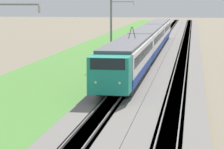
{
  "coord_description": "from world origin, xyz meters",
  "views": [
    {
      "loc": [
        -13.28,
        -5.61,
        7.47
      ],
      "look_at": [
        23.4,
        0.0,
        2.15
      ],
      "focal_mm": 85.0,
      "sensor_mm": 36.0,
      "label": 1
    }
  ],
  "objects": [
    {
      "name": "track_adjacent",
      "position": [
        50.0,
        -4.43,
        0.16
      ],
      "size": [
        240.0,
        1.57,
        0.45
      ],
      "color": "#4C4238",
      "rests_on": "ground"
    },
    {
      "name": "grass_verge",
      "position": [
        50.0,
        6.86,
        0.06
      ],
      "size": [
        240.0,
        11.57,
        0.12
      ],
      "color": "#4C8438",
      "rests_on": "ground"
    },
    {
      "name": "passenger_train",
      "position": [
        53.53,
        0.0,
        2.28
      ],
      "size": [
        63.76,
        2.99,
        4.89
      ],
      "rotation": [
        0.0,
        0.0,
        3.14
      ],
      "color": "teal",
      "rests_on": "ground"
    },
    {
      "name": "catenary_mast_mid",
      "position": [
        42.55,
        2.96,
        4.17
      ],
      "size": [
        0.22,
        2.56,
        8.06
      ],
      "color": "slate",
      "rests_on": "ground"
    },
    {
      "name": "ballast_main",
      "position": [
        50.0,
        0.0,
        0.15
      ],
      "size": [
        240.0,
        4.4,
        0.3
      ],
      "color": "slate",
      "rests_on": "ground"
    },
    {
      "name": "ballast_adjacent",
      "position": [
        50.0,
        -4.43,
        0.15
      ],
      "size": [
        240.0,
        4.4,
        0.3
      ],
      "color": "slate",
      "rests_on": "ground"
    },
    {
      "name": "track_main",
      "position": [
        50.0,
        0.0,
        0.16
      ],
      "size": [
        240.0,
        1.57,
        0.45
      ],
      "color": "#4C4238",
      "rests_on": "ground"
    }
  ]
}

